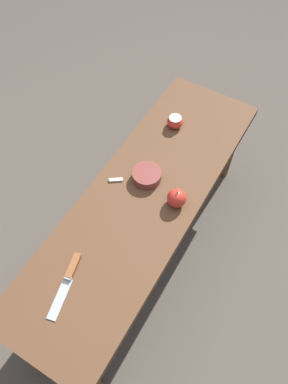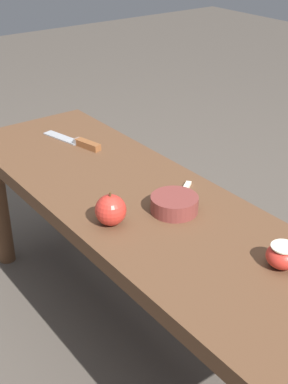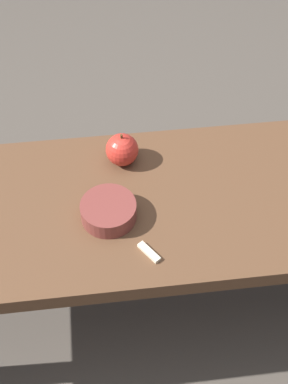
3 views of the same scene
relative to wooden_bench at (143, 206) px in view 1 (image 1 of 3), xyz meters
The scene contains 7 objects.
ground_plane 0.40m from the wooden_bench, ahead, with size 8.00×8.00×0.00m, color #4C443D.
wooden_bench is the anchor object (origin of this frame).
knife 0.40m from the wooden_bench, behind, with size 0.23×0.08×0.02m.
apple_whole 0.16m from the wooden_bench, 70.07° to the right, with size 0.07×0.07×0.08m.
apple_cut 0.40m from the wooden_bench, ahead, with size 0.07×0.07×0.05m.
apple_slice_near_knife 0.15m from the wooden_bench, 83.31° to the left, with size 0.04×0.05×0.01m.
bowl 0.13m from the wooden_bench, 20.51° to the left, with size 0.11×0.11×0.04m.
Camera 1 is at (-0.64, -0.38, 1.68)m, focal length 35.00 mm.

